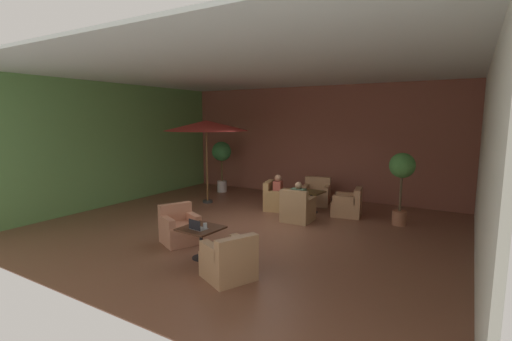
{
  "coord_description": "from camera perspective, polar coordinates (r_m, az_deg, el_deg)",
  "views": [
    {
      "loc": [
        4.75,
        -7.48,
        2.73
      ],
      "look_at": [
        0.0,
        0.45,
        1.4
      ],
      "focal_mm": 25.32,
      "sensor_mm": 36.0,
      "label": 1
    }
  ],
  "objects": [
    {
      "name": "armchair_front_right_north",
      "position": [
        9.75,
        6.56,
        -6.13
      ],
      "size": [
        0.77,
        0.8,
        0.88
      ],
      "color": "tan",
      "rests_on": "ground_plane"
    },
    {
      "name": "patron_blue_shirt",
      "position": [
        9.71,
        6.7,
        -3.9
      ],
      "size": [
        0.38,
        0.24,
        0.64
      ],
      "color": "#4C6B51",
      "rests_on": "ground_plane"
    },
    {
      "name": "patron_by_window",
      "position": [
        10.82,
        3.48,
        -2.55
      ],
      "size": [
        0.31,
        0.4,
        0.65
      ],
      "color": "#B14F40",
      "rests_on": "ground_plane"
    },
    {
      "name": "armchair_front_right_south",
      "position": [
        11.73,
        9.54,
        -3.79
      ],
      "size": [
        0.96,
        0.92,
        0.85
      ],
      "color": "tan",
      "rests_on": "ground_plane"
    },
    {
      "name": "cafe_table_front_right",
      "position": [
        10.68,
        8.75,
        -4.15
      ],
      "size": [
        0.7,
        0.7,
        0.62
      ],
      "color": "black",
      "rests_on": "ground_plane"
    },
    {
      "name": "wall_back_brick",
      "position": [
        12.84,
        9.18,
        4.48
      ],
      "size": [
        10.08,
        0.08,
        3.83
      ],
      "primitive_type": "cube",
      "color": "brown",
      "rests_on": "ground_plane"
    },
    {
      "name": "cafe_table_front_left",
      "position": [
        7.24,
        -8.68,
        -9.9
      ],
      "size": [
        0.78,
        0.78,
        0.62
      ],
      "color": "black",
      "rests_on": "ground_plane"
    },
    {
      "name": "armchair_front_right_west",
      "position": [
        10.91,
        3.24,
        -4.58
      ],
      "size": [
        0.88,
        0.87,
        0.86
      ],
      "color": "tan",
      "rests_on": "ground_plane"
    },
    {
      "name": "armchair_front_right_east",
      "position": [
        10.54,
        14.34,
        -5.34
      ],
      "size": [
        0.89,
        0.82,
        0.81
      ],
      "color": "tan",
      "rests_on": "ground_plane"
    },
    {
      "name": "armchair_front_left_east",
      "position": [
        6.37,
        -4.26,
        -14.1
      ],
      "size": [
        1.01,
        1.01,
        0.81
      ],
      "color": "tan",
      "rests_on": "ground_plane"
    },
    {
      "name": "wall_left_accent",
      "position": [
        12.32,
        -21.56,
        3.85
      ],
      "size": [
        0.08,
        8.92,
        3.83
      ],
      "primitive_type": "cube",
      "color": "#649950",
      "rests_on": "ground_plane"
    },
    {
      "name": "armchair_front_left_north",
      "position": [
        8.26,
        -11.96,
        -8.98
      ],
      "size": [
        0.97,
        0.98,
        0.84
      ],
      "color": "tan",
      "rests_on": "ground_plane"
    },
    {
      "name": "iced_drink_cup",
      "position": [
        7.11,
        -8.04,
        -8.66
      ],
      "size": [
        0.08,
        0.08,
        0.11
      ],
      "primitive_type": "cylinder",
      "color": "white",
      "rests_on": "cafe_table_front_left"
    },
    {
      "name": "ceiling_slab",
      "position": [
        8.94,
        -1.52,
        15.49
      ],
      "size": [
        10.08,
        8.92,
        0.06
      ],
      "primitive_type": "cube",
      "color": "silver",
      "rests_on": "wall_back_brick"
    },
    {
      "name": "potted_tree_left_corner",
      "position": [
        9.88,
        22.04,
        -0.48
      ],
      "size": [
        0.64,
        0.64,
        1.87
      ],
      "color": "#A36245",
      "rests_on": "ground_plane"
    },
    {
      "name": "wall_right_plain",
      "position": [
        7.53,
        32.61,
        0.71
      ],
      "size": [
        0.08,
        8.92,
        3.83
      ],
      "primitive_type": "cube",
      "color": "silver",
      "rests_on": "ground_plane"
    },
    {
      "name": "open_laptop",
      "position": [
        7.08,
        -9.33,
        -8.77
      ],
      "size": [
        0.33,
        0.26,
        0.2
      ],
      "color": "#9EA0A5",
      "rests_on": "cafe_table_front_left"
    },
    {
      "name": "patio_umbrella_tall_red",
      "position": [
        11.66,
        -7.88,
        6.99
      ],
      "size": [
        2.7,
        2.7,
        2.67
      ],
      "color": "#2D2D2D",
      "rests_on": "ground_plane"
    },
    {
      "name": "potted_tree_mid_left",
      "position": [
        13.44,
        -5.45,
        2.32
      ],
      "size": [
        0.72,
        0.72,
        1.88
      ],
      "color": "silver",
      "rests_on": "ground_plane"
    },
    {
      "name": "ground_plane",
      "position": [
        9.28,
        -1.43,
        -8.97
      ],
      "size": [
        10.08,
        8.92,
        0.02
      ],
      "primitive_type": "cube",
      "color": "brown"
    }
  ]
}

